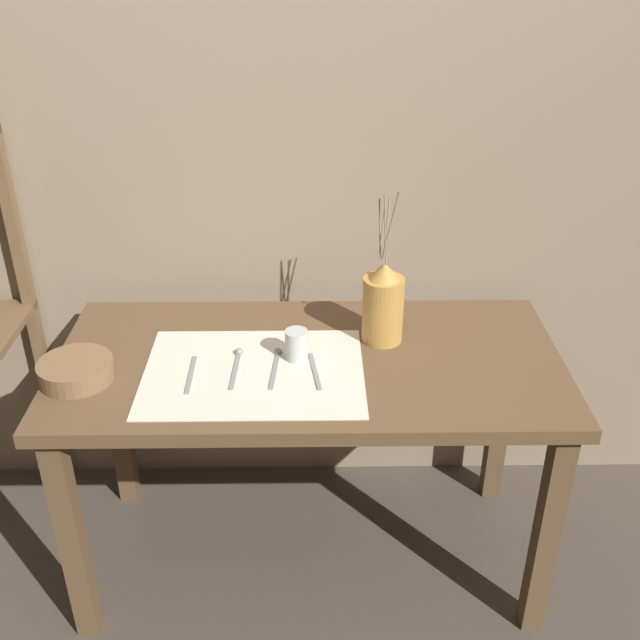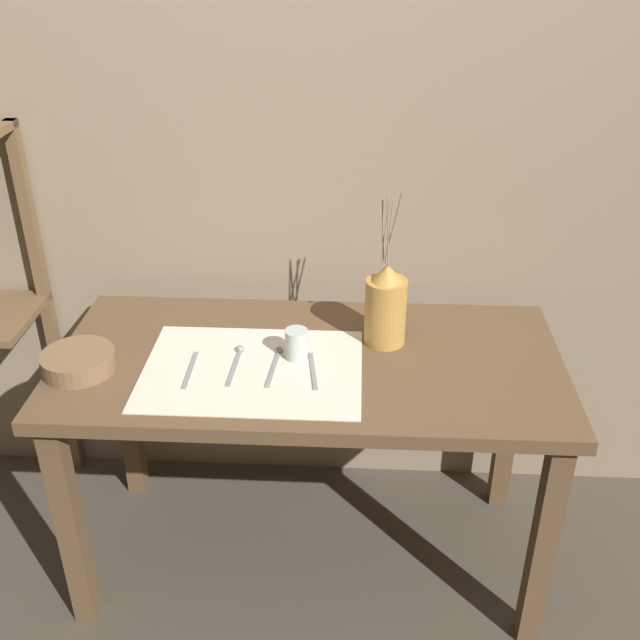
% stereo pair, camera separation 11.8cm
% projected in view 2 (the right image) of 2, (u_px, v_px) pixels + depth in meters
% --- Properties ---
extents(ground_plane, '(12.00, 12.00, 0.00)m').
position_uv_depth(ground_plane, '(311.00, 551.00, 2.43)').
color(ground_plane, '#473F35').
extents(stone_wall_back, '(7.00, 0.06, 2.40)m').
position_uv_depth(stone_wall_back, '(318.00, 148.00, 2.24)').
color(stone_wall_back, gray).
rests_on(stone_wall_back, ground_plane).
extents(wooden_table, '(1.40, 0.68, 0.74)m').
position_uv_depth(wooden_table, '(309.00, 387.00, 2.12)').
color(wooden_table, brown).
rests_on(wooden_table, ground_plane).
extents(linen_cloth, '(0.59, 0.44, 0.00)m').
position_uv_depth(linen_cloth, '(252.00, 369.00, 2.01)').
color(linen_cloth, beige).
rests_on(linen_cloth, wooden_table).
extents(pitcher_with_flowers, '(0.12, 0.12, 0.45)m').
position_uv_depth(pitcher_with_flowers, '(386.00, 307.00, 2.09)').
color(pitcher_with_flowers, '#B7843D').
rests_on(pitcher_with_flowers, wooden_table).
extents(wooden_bowl, '(0.20, 0.20, 0.05)m').
position_uv_depth(wooden_bowl, '(78.00, 362.00, 2.00)').
color(wooden_bowl, brown).
rests_on(wooden_bowl, wooden_table).
extents(glass_tumbler_near, '(0.06, 0.06, 0.09)m').
position_uv_depth(glass_tumbler_near, '(296.00, 344.00, 2.04)').
color(glass_tumbler_near, '#B7C1BC').
rests_on(glass_tumbler_near, wooden_table).
extents(knife_center, '(0.01, 0.18, 0.00)m').
position_uv_depth(knife_center, '(190.00, 370.00, 2.01)').
color(knife_center, gray).
rests_on(knife_center, wooden_table).
extents(spoon_outer, '(0.02, 0.19, 0.02)m').
position_uv_depth(spoon_outer, '(238.00, 356.00, 2.06)').
color(spoon_outer, gray).
rests_on(spoon_outer, wooden_table).
extents(spoon_inner, '(0.03, 0.19, 0.02)m').
position_uv_depth(spoon_inner, '(277.00, 357.00, 2.06)').
color(spoon_inner, gray).
rests_on(spoon_inner, wooden_table).
extents(fork_outer, '(0.04, 0.18, 0.00)m').
position_uv_depth(fork_outer, '(313.00, 371.00, 2.00)').
color(fork_outer, gray).
rests_on(fork_outer, wooden_table).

